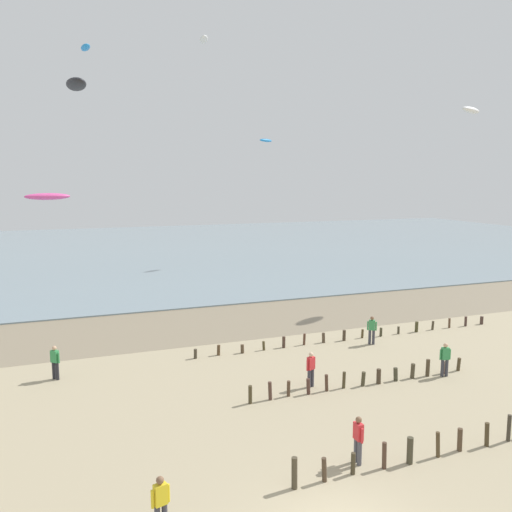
% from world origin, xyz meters
% --- Properties ---
extents(wet_sand_strip, '(120.00, 8.89, 0.01)m').
position_xyz_m(wet_sand_strip, '(0.00, 21.83, 0.00)').
color(wet_sand_strip, '#84755B').
rests_on(wet_sand_strip, ground).
extents(sea, '(160.00, 70.00, 0.10)m').
position_xyz_m(sea, '(0.00, 61.28, 0.05)').
color(sea, gray).
rests_on(sea, ground).
extents(groyne_near, '(13.37, 0.35, 1.05)m').
position_xyz_m(groyne_near, '(6.25, 2.41, 0.47)').
color(groyne_near, '#443B2B').
rests_on(groyne_near, ground).
extents(groyne_mid, '(11.58, 0.34, 0.87)m').
position_xyz_m(groyne_mid, '(6.34, 8.86, 0.37)').
color(groyne_mid, '#433925').
rests_on(groyne_mid, ground).
extents(groyne_far, '(20.07, 0.33, 0.69)m').
position_xyz_m(groyne_far, '(9.57, 15.35, 0.30)').
color(groyne_far, '#3F372A').
rests_on(groyne_far, ground).
extents(person_nearest_camera, '(0.56, 0.30, 1.71)m').
position_xyz_m(person_nearest_camera, '(10.56, 8.52, 0.92)').
color(person_nearest_camera, '#383842').
rests_on(person_nearest_camera, ground).
extents(person_mid_beach, '(0.55, 0.31, 1.71)m').
position_xyz_m(person_mid_beach, '(-4.72, 1.70, 0.92)').
color(person_mid_beach, '#383842').
rests_on(person_mid_beach, ground).
extents(person_by_waterline, '(0.54, 0.33, 1.71)m').
position_xyz_m(person_by_waterline, '(3.69, 9.57, 0.92)').
color(person_by_waterline, '#383842').
rests_on(person_by_waterline, ground).
extents(person_left_flank, '(0.45, 0.41, 1.71)m').
position_xyz_m(person_left_flank, '(-7.67, 14.71, 0.92)').
color(person_left_flank, '#232328').
rests_on(person_left_flank, ground).
extents(person_right_flank, '(0.49, 0.38, 1.71)m').
position_xyz_m(person_right_flank, '(9.93, 14.15, 0.92)').
color(person_right_flank, '#383842').
rests_on(person_right_flank, ground).
extents(person_far_down_beach, '(0.23, 0.57, 1.71)m').
position_xyz_m(person_far_down_beach, '(2.28, 2.98, 0.92)').
color(person_far_down_beach, '#4C4C56').
rests_on(person_far_down_beach, ground).
extents(kite_aloft_3, '(0.98, 2.60, 0.52)m').
position_xyz_m(kite_aloft_3, '(-4.35, 41.73, 21.96)').
color(kite_aloft_3, '#2384D1').
extents(kite_aloft_5, '(3.07, 2.35, 0.66)m').
position_xyz_m(kite_aloft_5, '(23.39, 22.03, 15.12)').
color(kite_aloft_5, white).
extents(kite_aloft_9, '(1.52, 3.29, 0.75)m').
position_xyz_m(kite_aloft_9, '(-5.91, 20.56, 15.06)').
color(kite_aloft_9, black).
extents(kite_aloft_10, '(2.22, 1.76, 0.42)m').
position_xyz_m(kite_aloft_10, '(15.03, 44.98, 14.15)').
color(kite_aloft_10, '#2384D1').
extents(kite_aloft_11, '(3.62, 1.50, 0.58)m').
position_xyz_m(kite_aloft_11, '(-8.19, 34.29, 8.35)').
color(kite_aloft_11, '#E54C99').
extents(kite_aloft_12, '(1.30, 2.24, 0.55)m').
position_xyz_m(kite_aloft_12, '(4.00, 29.99, 20.60)').
color(kite_aloft_12, white).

